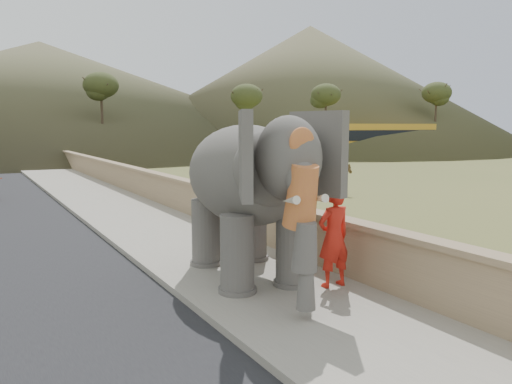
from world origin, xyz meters
The scene contains 10 objects.
walkway centered at (0.00, 10.00, 0.07)m, with size 3.00×120.00×0.15m, color #9E9687.
parapet centered at (1.65, 10.00, 0.55)m, with size 0.30×120.00×1.10m, color tan.
cow centered at (8.95, 13.54, 0.68)m, with size 0.73×1.60×1.35m, color olive.
distant_car centered at (20.58, 36.15, 0.72)m, with size 1.70×4.23×1.44m, color #B6B6BD.
bus_white centered at (25.06, 33.61, 1.55)m, with size 2.50×11.00×3.10m, color white.
bus_orange centered at (28.13, 30.54, 1.55)m, with size 2.50×11.00×3.10m, color #C38C22.
hill_right centered at (36.00, 52.00, 8.00)m, with size 56.00×56.00×16.00m, color brown.
hill_far centered at (5.00, 70.00, 7.00)m, with size 80.00×80.00×14.00m, color brown.
elephant_and_man centered at (0.02, 4.91, 1.62)m, with size 2.59×4.32×2.95m.
trees centered at (1.94, 25.49, 3.86)m, with size 48.52×34.81×8.87m.
Camera 1 is at (-4.44, -3.04, 2.93)m, focal length 35.00 mm.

